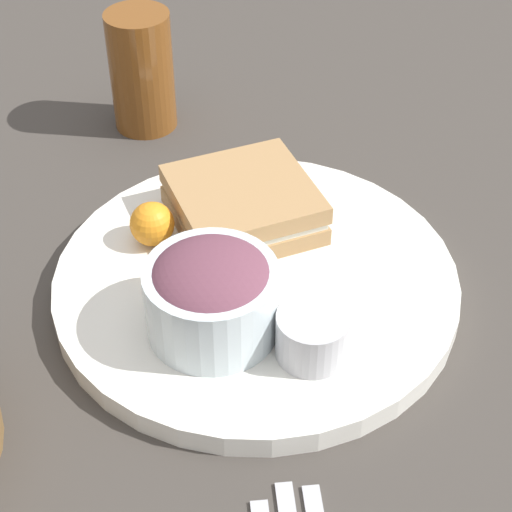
% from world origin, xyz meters
% --- Properties ---
extents(ground_plane, '(4.00, 4.00, 0.00)m').
position_xyz_m(ground_plane, '(0.00, 0.00, 0.00)').
color(ground_plane, '#3D3833').
extents(plate, '(0.34, 0.34, 0.02)m').
position_xyz_m(plate, '(0.00, 0.00, 0.01)').
color(plate, white).
rests_on(plate, ground_plane).
extents(sandwich, '(0.15, 0.15, 0.04)m').
position_xyz_m(sandwich, '(0.07, 0.01, 0.04)').
color(sandwich, '#A37A4C').
rests_on(sandwich, plate).
extents(salad_bowl, '(0.10, 0.10, 0.07)m').
position_xyz_m(salad_bowl, '(-0.06, 0.04, 0.06)').
color(salad_bowl, silver).
rests_on(salad_bowl, plate).
extents(dressing_cup, '(0.06, 0.06, 0.04)m').
position_xyz_m(dressing_cup, '(-0.09, -0.04, 0.04)').
color(dressing_cup, '#B7B7BC').
rests_on(dressing_cup, plate).
extents(orange_wedge, '(0.04, 0.04, 0.04)m').
position_xyz_m(orange_wedge, '(0.05, 0.09, 0.04)').
color(orange_wedge, orange).
rests_on(orange_wedge, plate).
extents(drink_glass, '(0.07, 0.07, 0.13)m').
position_xyz_m(drink_glass, '(0.27, 0.10, 0.06)').
color(drink_glass, brown).
rests_on(drink_glass, ground_plane).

